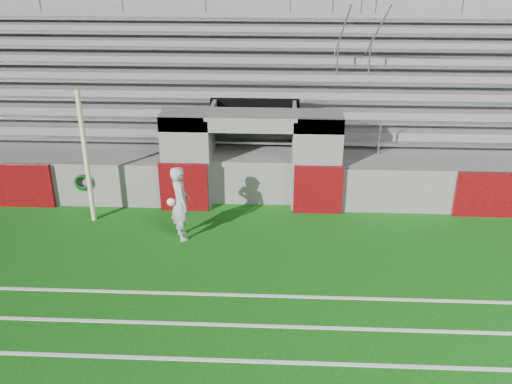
{
  "coord_description": "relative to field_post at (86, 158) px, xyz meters",
  "views": [
    {
      "loc": [
        0.81,
        -10.9,
        6.98
      ],
      "look_at": [
        0.2,
        1.8,
        1.1
      ],
      "focal_mm": 40.0,
      "sensor_mm": 36.0,
      "label": 1
    }
  ],
  "objects": [
    {
      "name": "field_post",
      "position": [
        0.0,
        0.0,
        0.0
      ],
      "size": [
        0.13,
        0.13,
        3.5
      ],
      "primitive_type": "cylinder",
      "color": "beige",
      "rests_on": "ground"
    },
    {
      "name": "stadium_structure",
      "position": [
        4.11,
        5.72,
        -0.26
      ],
      "size": [
        26.0,
        8.48,
        5.42
      ],
      "color": "#64615E",
      "rests_on": "ground"
    },
    {
      "name": "hose_coil",
      "position": [
        -0.43,
        0.68,
        -0.99
      ],
      "size": [
        0.49,
        0.14,
        0.51
      ],
      "color": "#0D440F",
      "rests_on": "ground"
    },
    {
      "name": "goalkeeper_with_ball",
      "position": [
        2.49,
        -0.83,
        -0.81
      ],
      "size": [
        0.68,
        0.81,
        1.89
      ],
      "color": "#A0A6A9",
      "rests_on": "ground"
    },
    {
      "name": "ground",
      "position": [
        4.11,
        -2.25,
        -1.75
      ],
      "size": [
        90.0,
        90.0,
        0.0
      ],
      "primitive_type": "plane",
      "color": "#0E510D",
      "rests_on": "ground"
    }
  ]
}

